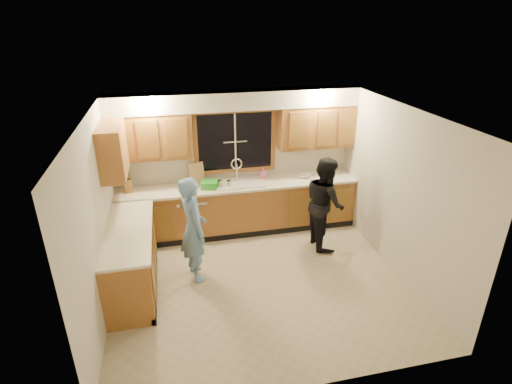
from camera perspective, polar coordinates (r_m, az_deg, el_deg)
floor at (r=6.08m, az=0.51°, el=-12.68°), size 4.20×4.20×0.00m
ceiling at (r=5.00m, az=0.62°, el=10.93°), size 4.20×4.20×0.00m
wall_back at (r=7.14m, az=-2.95°, el=4.54°), size 4.20×0.00×4.20m
wall_left at (r=5.39m, az=-21.77°, el=-4.06°), size 0.00×3.80×3.80m
wall_right at (r=6.21m, az=19.79°, el=-0.04°), size 0.00×3.80×3.80m
base_cabinets_back at (r=7.19m, az=-2.39°, el=-2.34°), size 4.20×0.60×0.88m
base_cabinets_left at (r=6.05m, az=-17.35°, el=-9.09°), size 0.60×1.90×0.88m
countertop_back at (r=6.98m, az=-2.43°, el=0.98°), size 4.20×0.63×0.04m
countertop_left at (r=5.81m, az=-17.75°, el=-5.27°), size 0.63×1.90×0.04m
upper_cabinets_left at (r=6.73m, az=-14.95°, el=7.65°), size 1.35×0.33×0.75m
upper_cabinets_right at (r=7.19m, az=8.60°, el=9.23°), size 1.35×0.33×0.75m
upper_cabinets_return at (r=6.18m, az=-19.77°, el=5.61°), size 0.33×0.90×0.75m
soffit at (r=6.68m, az=-2.88°, el=12.96°), size 4.20×0.35×0.30m
window_frame at (r=7.02m, az=-2.99°, el=7.20°), size 1.44×0.03×1.14m
sink at (r=7.01m, az=-2.46°, el=0.78°), size 0.86×0.52×0.57m
dishwasher at (r=7.11m, az=-9.14°, el=-3.24°), size 0.60×0.56×0.82m
stove at (r=5.57m, az=-17.69°, el=-12.16°), size 0.58×0.75×0.90m
man at (r=5.84m, az=-8.93°, el=-5.26°), size 0.51×0.66×1.61m
woman at (r=6.69m, az=9.79°, el=-1.52°), size 0.60×0.76×1.57m
knife_block at (r=6.94m, az=-17.76°, el=0.84°), size 0.14×0.13×0.23m
cutting_board at (r=7.03m, az=-8.47°, el=2.69°), size 0.29×0.18×0.36m
dish_crate at (r=6.84m, az=-6.64°, el=1.09°), size 0.32×0.31×0.13m
soap_bottle at (r=7.19m, az=1.01°, el=2.76°), size 0.11×0.12×0.20m
bowl at (r=7.31m, az=6.91°, el=2.32°), size 0.30×0.30×0.06m
can_left at (r=6.84m, az=-5.18°, el=1.18°), size 0.09×0.09×0.13m
can_right at (r=6.82m, az=-3.88°, el=1.15°), size 0.09×0.09×0.13m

